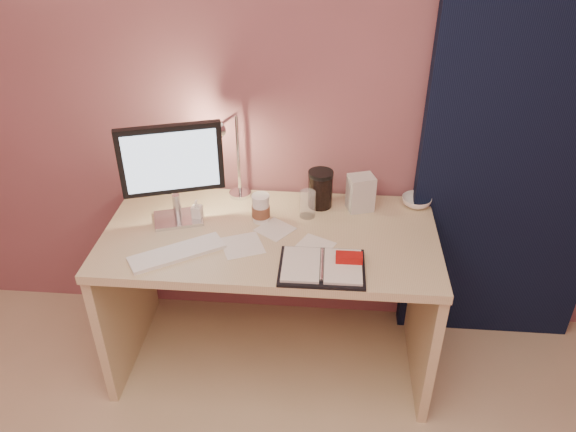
# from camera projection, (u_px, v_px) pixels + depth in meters

# --- Properties ---
(room) EXTENTS (3.50, 3.50, 3.50)m
(room) POSITION_uv_depth(u_px,v_px,m) (505.00, 121.00, 2.33)
(room) COLOR #C6B28E
(room) RESTS_ON ground
(desk) EXTENTS (1.40, 0.70, 0.73)m
(desk) POSITION_uv_depth(u_px,v_px,m) (273.00, 265.00, 2.53)
(desk) COLOR #C8B98D
(desk) RESTS_ON ground
(monitor) EXTENTS (0.41, 0.21, 0.45)m
(monitor) POSITION_uv_depth(u_px,v_px,m) (172.00, 165.00, 2.29)
(monitor) COLOR silver
(monitor) RESTS_ON desk
(keyboard) EXTENTS (0.38, 0.30, 0.02)m
(keyboard) POSITION_uv_depth(u_px,v_px,m) (177.00, 253.00, 2.22)
(keyboard) COLOR silver
(keyboard) RESTS_ON desk
(planner) EXTENTS (0.33, 0.25, 0.05)m
(planner) POSITION_uv_depth(u_px,v_px,m) (324.00, 266.00, 2.14)
(planner) COLOR black
(planner) RESTS_ON desk
(paper_a) EXTENTS (0.21, 0.21, 0.00)m
(paper_a) POSITION_uv_depth(u_px,v_px,m) (242.00, 245.00, 2.27)
(paper_a) COLOR silver
(paper_a) RESTS_ON desk
(paper_b) EXTENTS (0.18, 0.18, 0.00)m
(paper_b) POSITION_uv_depth(u_px,v_px,m) (314.00, 246.00, 2.27)
(paper_b) COLOR silver
(paper_b) RESTS_ON desk
(paper_c) EXTENTS (0.19, 0.19, 0.00)m
(paper_c) POSITION_uv_depth(u_px,v_px,m) (275.00, 229.00, 2.37)
(paper_c) COLOR silver
(paper_c) RESTS_ON desk
(coffee_cup) EXTENTS (0.08, 0.08, 0.13)m
(coffee_cup) POSITION_uv_depth(u_px,v_px,m) (261.00, 209.00, 2.40)
(coffee_cup) COLOR white
(coffee_cup) RESTS_ON desk
(clear_cup) EXTENTS (0.07, 0.07, 0.12)m
(clear_cup) POSITION_uv_depth(u_px,v_px,m) (308.00, 204.00, 2.43)
(clear_cup) COLOR white
(clear_cup) RESTS_ON desk
(bowl) EXTENTS (0.17, 0.17, 0.04)m
(bowl) POSITION_uv_depth(u_px,v_px,m) (417.00, 201.00, 2.52)
(bowl) COLOR white
(bowl) RESTS_ON desk
(lotion_bottle) EXTENTS (0.05, 0.05, 0.09)m
(lotion_bottle) POSITION_uv_depth(u_px,v_px,m) (197.00, 210.00, 2.42)
(lotion_bottle) COLOR white
(lotion_bottle) RESTS_ON desk
(dark_jar) EXTENTS (0.11, 0.11, 0.15)m
(dark_jar) POSITION_uv_depth(u_px,v_px,m) (320.00, 191.00, 2.49)
(dark_jar) COLOR black
(dark_jar) RESTS_ON desk
(product_box) EXTENTS (0.13, 0.12, 0.16)m
(product_box) POSITION_uv_depth(u_px,v_px,m) (361.00, 193.00, 2.47)
(product_box) COLOR silver
(product_box) RESTS_ON desk
(desk_lamp) EXTENTS (0.17, 0.26, 0.43)m
(desk_lamp) POSITION_uv_depth(u_px,v_px,m) (243.00, 153.00, 2.38)
(desk_lamp) COLOR silver
(desk_lamp) RESTS_ON desk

